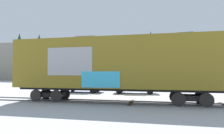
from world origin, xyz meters
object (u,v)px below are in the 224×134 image
parked_car_blue (82,85)px  parked_car_silver (134,86)px  freight_car (115,64)px  flagpole (120,55)px

parked_car_blue → parked_car_silver: (5.93, -0.04, -0.06)m
freight_car → flagpole: flagpole is taller
freight_car → parked_car_silver: freight_car is taller
flagpole → parked_car_silver: size_ratio=1.52×
parked_car_blue → parked_car_silver: parked_car_blue is taller
freight_car → parked_car_blue: freight_car is taller
flagpole → parked_car_silver: bearing=-65.5°
freight_car → flagpole: size_ratio=2.12×
freight_car → parked_car_silver: 6.99m
flagpole → parked_car_blue: 7.17m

